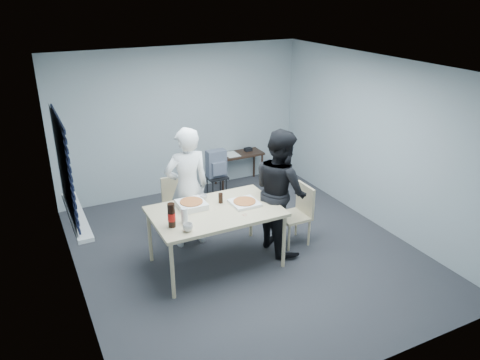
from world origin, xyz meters
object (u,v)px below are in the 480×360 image
chair_right (299,210)px  side_table (239,157)px  mug_b (204,198)px  backpack (217,164)px  mug_a (188,227)px  person_black (280,191)px  chair_far (178,202)px  person_white (187,188)px  stool (217,182)px  soda_bottle (172,216)px  dining_table (216,214)px

chair_right → side_table: chair_right is taller
mug_b → side_table: bearing=53.1°
chair_right → backpack: 1.90m
chair_right → mug_a: 1.91m
person_black → mug_a: person_black is taller
chair_right → side_table: size_ratio=0.98×
chair_right → chair_far: bearing=144.3°
person_black → person_white: bearing=58.8°
stool → person_white: bearing=-129.3°
stool → backpack: backpack is taller
person_black → backpack: 1.85m
chair_right → backpack: backpack is taller
soda_bottle → mug_b: bearing=38.5°
mug_a → mug_b: (0.49, 0.68, -0.00)m
person_black → soda_bottle: (-1.64, -0.19, 0.08)m
person_black → stool: size_ratio=3.80×
mug_a → chair_right: bearing=11.7°
chair_far → person_black: bearing=-42.8°
person_black → side_table: 2.46m
person_white → stool: (0.95, 1.17, -0.53)m
chair_far → side_table: bearing=38.0°
mug_a → soda_bottle: soda_bottle is taller
person_black → soda_bottle: 1.65m
chair_far → soda_bottle: size_ratio=2.90×
mug_b → person_black: bearing=-16.6°
side_table → mug_a: bearing=-126.6°
chair_right → soda_bottle: size_ratio=2.90×
person_black → stool: person_black is taller
person_white → mug_a: size_ratio=14.39×
dining_table → side_table: size_ratio=1.84×
chair_far → soda_bottle: soda_bottle is taller
mug_b → backpack: bearing=60.6°
chair_far → backpack: bearing=38.1°
side_table → person_white: bearing=-134.3°
chair_right → mug_a: bearing=-168.3°
chair_far → chair_right: same height
soda_bottle → person_white: bearing=58.8°
person_black → side_table: (0.53, 2.37, -0.36)m
backpack → dining_table: bearing=-98.1°
mug_a → backpack: bearing=58.6°
person_white → side_table: person_white is taller
person_black → chair_right: bearing=-89.3°
chair_far → person_white: bearing=-85.8°
dining_table → person_black: person_black is taller
dining_table → stool: bearing=66.0°
dining_table → mug_b: size_ratio=16.70×
backpack → mug_b: size_ratio=4.67×
mug_b → mug_a: bearing=-125.6°
chair_far → person_white: person_white is taller
dining_table → mug_a: 0.65m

